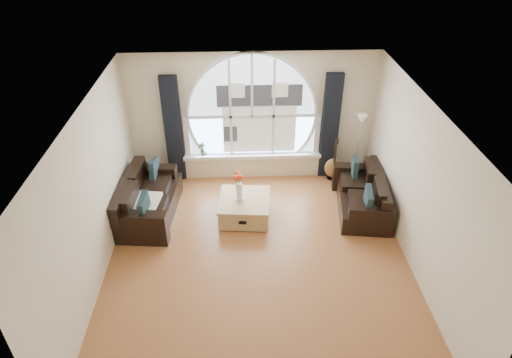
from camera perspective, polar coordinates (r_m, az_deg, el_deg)
name	(u,v)px	position (r m, az deg, el deg)	size (l,w,h in m)	color
ground	(258,260)	(7.58, 0.30, -10.42)	(5.00, 5.50, 0.01)	brown
ceiling	(259,113)	(6.05, 0.38, 8.47)	(5.00, 5.50, 0.01)	silver
wall_back	(252,117)	(9.11, -0.52, 7.96)	(5.00, 0.01, 2.70)	beige
wall_front	(272,353)	(4.75, 2.09, -21.49)	(5.00, 0.01, 2.70)	beige
wall_left	(92,199)	(7.07, -20.35, -2.43)	(0.01, 5.50, 2.70)	beige
wall_right	(421,191)	(7.27, 20.43, -1.41)	(0.01, 5.50, 2.70)	beige
attic_slope	(414,133)	(6.67, 19.69, 5.60)	(0.92, 5.50, 0.72)	silver
arched_window	(252,105)	(8.97, -0.52, 9.46)	(2.60, 0.06, 2.15)	silver
window_sill	(252,155)	(9.41, -0.47, 3.06)	(2.90, 0.22, 0.08)	white
window_frame	(252,106)	(8.94, -0.51, 9.39)	(2.76, 0.08, 2.15)	white
neighbor_house	(259,111)	(9.01, 0.45, 8.72)	(1.70, 0.02, 1.50)	silver
curtain_left	(173,130)	(9.18, -10.58, 6.19)	(0.35, 0.12, 2.30)	black
curtain_right	(330,127)	(9.28, 9.51, 6.60)	(0.35, 0.12, 2.30)	black
sofa_left	(149,198)	(8.54, -13.66, -2.35)	(0.90, 1.80, 0.80)	black
sofa_right	(362,192)	(8.68, 13.49, -1.67)	(0.83, 1.65, 0.73)	black
coffee_chest	(244,207)	(8.34, -1.51, -3.66)	(0.94, 0.94, 0.46)	#A48450
throw_blanket	(144,203)	(8.24, -14.16, -2.99)	(0.55, 0.55, 0.10)	silver
vase_flowers	(239,182)	(8.01, -2.18, -0.33)	(0.24, 0.24, 0.70)	white
floor_lamp	(357,151)	(9.20, 12.89, 3.49)	(0.24, 0.24, 1.60)	#B2B2B2
guitar	(334,159)	(9.40, 10.00, 2.61)	(0.36, 0.24, 1.06)	brown
potted_plant	(202,149)	(9.35, -6.95, 3.85)	(0.15, 0.10, 0.28)	#1E6023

